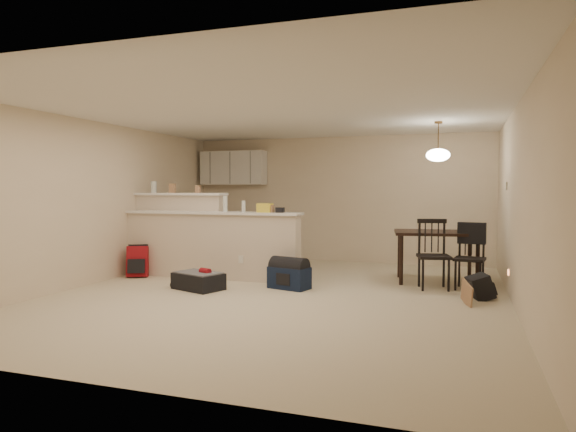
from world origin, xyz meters
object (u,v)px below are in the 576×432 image
at_px(pendant_lamp, 438,154).
at_px(dining_chair_near, 434,254).
at_px(navy_duffel, 289,278).
at_px(black_daypack, 480,287).
at_px(dining_table, 437,237).
at_px(suitcase, 198,281).
at_px(red_backpack, 138,262).
at_px(dining_chair_far, 470,257).

distance_m(pendant_lamp, dining_chair_near, 1.60).
xyz_separation_m(navy_duffel, black_daypack, (2.62, 0.15, -0.00)).
height_order(dining_table, black_daypack, dining_table).
distance_m(dining_table, suitcase, 3.72).
height_order(red_backpack, navy_duffel, red_backpack).
distance_m(dining_chair_near, suitcase, 3.44).
xyz_separation_m(dining_chair_near, black_daypack, (0.62, -0.49, -0.35)).
bearing_deg(dining_chair_near, suitcase, -174.46).
distance_m(suitcase, red_backpack, 1.60).
xyz_separation_m(pendant_lamp, suitcase, (-3.25, -1.71, -1.87)).
bearing_deg(dining_table, dining_chair_near, -99.73).
distance_m(dining_table, red_backpack, 4.86).
distance_m(pendant_lamp, black_daypack, 2.22).
relative_size(dining_table, suitcase, 1.99).
relative_size(dining_chair_far, suitcase, 1.35).
distance_m(dining_chair_far, suitcase, 3.94).
bearing_deg(navy_duffel, red_backpack, -168.07).
bearing_deg(pendant_lamp, dining_chair_near, -91.16).
distance_m(red_backpack, navy_duffel, 2.71).
xyz_separation_m(dining_chair_far, red_backpack, (-5.19, -0.62, -0.22)).
relative_size(pendant_lamp, dining_chair_near, 0.61).
xyz_separation_m(pendant_lamp, dining_chair_far, (0.48, -0.47, -1.52)).
height_order(dining_table, pendant_lamp, pendant_lamp).
relative_size(dining_chair_near, black_daypack, 2.91).
height_order(dining_chair_far, black_daypack, dining_chair_far).
bearing_deg(red_backpack, suitcase, -48.26).
bearing_deg(dining_table, dining_chair_far, -52.99).
bearing_deg(suitcase, dining_chair_near, 39.11).
relative_size(navy_duffel, black_daypack, 1.67).
xyz_separation_m(pendant_lamp, black_daypack, (0.61, -1.09, -1.84)).
bearing_deg(dining_chair_far, pendant_lamp, 144.49).
xyz_separation_m(suitcase, navy_duffel, (1.23, 0.47, 0.04)).
xyz_separation_m(pendant_lamp, navy_duffel, (-2.01, -1.24, -1.83)).
distance_m(dining_chair_near, black_daypack, 0.86).
bearing_deg(black_daypack, navy_duffel, 77.68).
relative_size(dining_table, pendant_lamp, 2.24).
bearing_deg(dining_chair_far, black_daypack, -69.36).
bearing_deg(red_backpack, dining_table, -12.20).
bearing_deg(dining_chair_near, dining_table, 75.45).
bearing_deg(suitcase, dining_chair_far, 38.62).
xyz_separation_m(dining_table, black_daypack, (0.61, -1.09, -0.55)).
distance_m(dining_chair_far, navy_duffel, 2.63).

